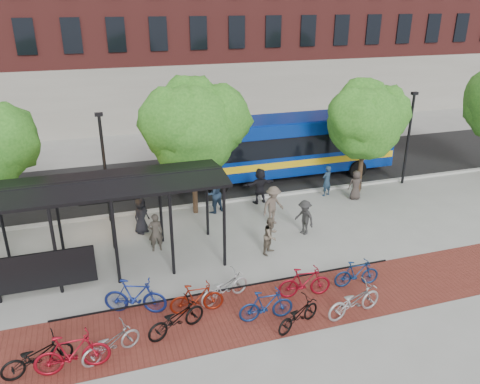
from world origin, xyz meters
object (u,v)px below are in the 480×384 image
object	(u,v)px
bike_1	(72,353)
bike_3	(135,296)
pedestrian_7	(327,181)
tree_c	(367,117)
bike_6	(225,287)
tree_b	(194,122)
lamp_post_right	(409,136)
bike_8	(298,314)
bike_10	(354,301)
pedestrian_2	(214,193)
pedestrian_3	(273,206)
bike_5	(197,298)
bike_7	(266,305)
bus_shelter	(77,197)
pedestrian_9	(304,217)
pedestrian_8	(271,236)
pedestrian_0	(141,215)
bus	(282,144)
bike_2	(111,343)
bike_4	(176,318)
bike_0	(37,356)
pedestrian_6	(356,185)
pedestrian_5	(260,186)
lamp_post_left	(105,165)
pedestrian_1	(156,232)
bike_11	(357,273)
bike_9	(305,282)

from	to	relation	value
bike_1	bike_3	size ratio (longest dim) A/B	0.98
pedestrian_7	tree_c	bearing A→B (deg)	161.30
bike_6	tree_b	bearing A→B (deg)	-25.94
pedestrian_7	bike_3	bearing A→B (deg)	13.40
lamp_post_right	bike_8	world-z (taller)	lamp_post_right
bike_1	bike_10	xyz separation A→B (m)	(8.70, -0.15, -0.07)
pedestrian_2	pedestrian_3	size ratio (longest dim) A/B	1.07
bike_5	bike_7	size ratio (longest dim) A/B	0.99
bus_shelter	pedestrian_9	size ratio (longest dim) A/B	6.67
bike_5	bike_10	distance (m)	5.13
pedestrian_8	pedestrian_2	bearing A→B (deg)	65.97
bike_6	pedestrian_0	world-z (taller)	pedestrian_0
tree_b	bike_3	size ratio (longest dim) A/B	3.10
pedestrian_7	pedestrian_9	world-z (taller)	pedestrian_7
pedestrian_7	bike_6	bearing A→B (deg)	23.36
bus	bike_6	distance (m)	12.57
tree_c	pedestrian_9	distance (m)	7.05
bike_2	bike_10	bearing A→B (deg)	-116.50
bike_6	pedestrian_2	distance (m)	7.29
bike_4	bike_8	distance (m)	3.81
bike_10	pedestrian_2	world-z (taller)	pedestrian_2
bike_0	bike_8	bearing A→B (deg)	-109.10
bike_4	bike_10	distance (m)	5.75
bike_3	pedestrian_6	world-z (taller)	pedestrian_6
pedestrian_2	pedestrian_5	world-z (taller)	pedestrian_2
bike_2	pedestrian_0	world-z (taller)	pedestrian_0
lamp_post_left	pedestrian_0	distance (m)	2.84
lamp_post_right	bike_7	world-z (taller)	lamp_post_right
bus_shelter	tree_c	size ratio (longest dim) A/B	1.79
lamp_post_right	pedestrian_6	world-z (taller)	lamp_post_right
bus_shelter	bus	bearing A→B (deg)	32.78
pedestrian_5	bike_1	bearing A→B (deg)	41.69
bike_0	pedestrian_3	size ratio (longest dim) A/B	1.04
bus_shelter	lamp_post_right	world-z (taller)	lamp_post_right
tree_c	pedestrian_1	distance (m)	12.32
pedestrian_5	bike_11	bearing A→B (deg)	90.36
bike_9	bike_7	bearing A→B (deg)	122.17
pedestrian_3	pedestrian_8	distance (m)	2.71
bus	pedestrian_0	distance (m)	9.86
pedestrian_3	bus_shelter	bearing A→B (deg)	168.94
lamp_post_right	bike_10	bearing A→B (deg)	-132.30
tree_c	bike_6	xyz separation A→B (m)	(-9.72, -7.39, -3.55)
pedestrian_1	pedestrian_2	world-z (taller)	pedestrian_2
bike_8	bike_9	xyz separation A→B (m)	(0.89, 1.45, 0.10)
pedestrian_3	pedestrian_7	distance (m)	4.55
bike_0	pedestrian_5	world-z (taller)	pedestrian_5
bike_8	bike_10	xyz separation A→B (m)	(1.98, 0.01, 0.08)
bike_5	pedestrian_0	world-z (taller)	pedestrian_0
bike_11	pedestrian_5	xyz separation A→B (m)	(-0.75, 8.12, 0.41)
bike_11	pedestrian_0	xyz separation A→B (m)	(-6.86, 6.59, 0.32)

